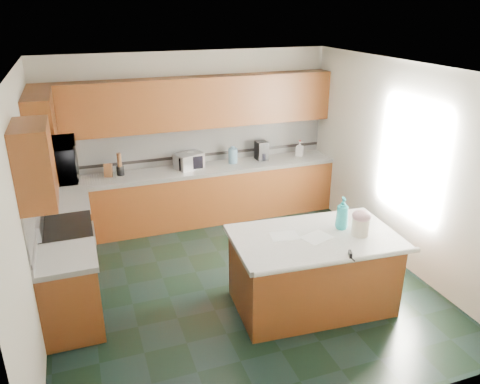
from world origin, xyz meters
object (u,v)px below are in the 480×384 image
island_base (312,273)px  knife_block (108,171)px  soap_bottle_island (342,213)px  coffee_maker (262,150)px  treat_jar (360,227)px  island_top (315,238)px  toaster_oven (189,161)px

island_base → knife_block: size_ratio=8.42×
island_base → soap_bottle_island: size_ratio=4.54×
coffee_maker → treat_jar: bearing=-91.6°
island_top → knife_block: (-2.02, 2.76, 0.13)m
toaster_oven → coffee_maker: coffee_maker is taller
island_base → coffee_maker: (0.48, 2.79, 0.65)m
toaster_oven → knife_block: bearing=157.9°
island_base → toaster_oven: size_ratio=4.19×
island_top → coffee_maker: coffee_maker is taller
coffee_maker → island_top: bearing=-101.5°
toaster_oven → coffee_maker: 1.26m
treat_jar → soap_bottle_island: (-0.11, 0.21, 0.09)m
treat_jar → knife_block: 3.84m
soap_bottle_island → coffee_maker: size_ratio=1.25×
knife_block → toaster_oven: (1.25, 0.00, 0.02)m
soap_bottle_island → toaster_oven: (-1.15, 2.70, -0.07)m
island_top → treat_jar: size_ratio=9.22×
island_top → toaster_oven: toaster_oven is taller
island_top → knife_block: 3.43m
soap_bottle_island → coffee_maker: bearing=103.1°
soap_bottle_island → knife_block: bearing=146.9°
knife_block → toaster_oven: 1.25m
island_top → soap_bottle_island: (0.38, 0.06, 0.22)m
toaster_oven → treat_jar: bearing=-88.5°
treat_jar → coffee_maker: size_ratio=0.65×
island_base → island_top: size_ratio=0.95×
treat_jar → coffee_maker: 2.94m
treat_jar → soap_bottle_island: soap_bottle_island is taller
island_top → knife_block: bearing=130.2°
knife_block → toaster_oven: bearing=14.2°
treat_jar → soap_bottle_island: bearing=126.4°
island_base → coffee_maker: bearing=84.3°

